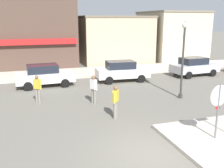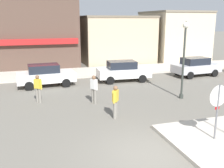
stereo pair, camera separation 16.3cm
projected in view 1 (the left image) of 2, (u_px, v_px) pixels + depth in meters
The scene contains 13 objects.
ground_plane at pixel (152, 154), 9.25m from camera, with size 160.00×160.00×0.00m, color #6B665B.
kerb_far at pixel (76, 73), 22.93m from camera, with size 80.00×4.00×0.15m, color beige.
stop_sign at pixel (218, 104), 9.85m from camera, with size 0.82×0.10×2.30m.
lamp_post at pixel (183, 49), 15.15m from camera, with size 0.36×0.36×4.54m.
parked_car_nearest at pixel (44, 75), 18.46m from camera, with size 4.09×2.06×1.56m.
parked_car_second at pixel (122, 71), 20.03m from camera, with size 4.10×2.07×1.56m.
parked_car_third at pixel (194, 66), 21.93m from camera, with size 4.13×2.13×1.56m.
pedestrian_crossing_near at pixel (116, 101), 12.44m from camera, with size 0.40×0.50×1.61m.
pedestrian_crossing_far at pixel (37, 88), 14.71m from camera, with size 0.48×0.42×1.61m.
pedestrian_kerb_side at pixel (94, 89), 14.63m from camera, with size 0.37×0.52×1.61m.
building_corner_shop at pixel (21, 27), 26.29m from camera, with size 10.44×8.57×7.70m.
building_storefront_left_near at pixel (114, 39), 28.77m from camera, with size 7.58×5.85×4.99m.
building_storefront_left_mid at pixel (171, 36), 30.92m from camera, with size 6.10×7.27×5.53m.
Camera 1 is at (-3.90, -7.54, 4.63)m, focal length 42.00 mm.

